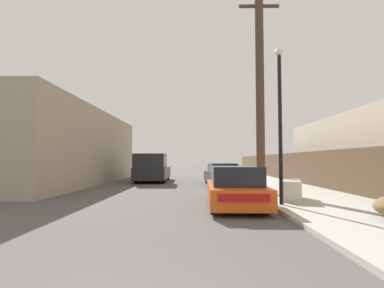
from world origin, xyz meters
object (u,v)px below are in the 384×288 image
object	(u,v)px
discarded_fridge	(290,190)
parked_sports_car_red	(235,188)
pickup_truck	(152,168)
utility_pole	(260,86)
car_parked_mid	(222,175)
street_lamp	(280,113)

from	to	relation	value
discarded_fridge	parked_sports_car_red	distance (m)	2.30
pickup_truck	utility_pole	xyz separation A→B (m)	(5.91, -7.72, 3.85)
car_parked_mid	pickup_truck	world-z (taller)	pickup_truck
car_parked_mid	parked_sports_car_red	bearing A→B (deg)	-96.06
car_parked_mid	street_lamp	distance (m)	9.23
pickup_truck	parked_sports_car_red	bearing A→B (deg)	110.55
discarded_fridge	pickup_truck	world-z (taller)	pickup_truck
utility_pole	street_lamp	xyz separation A→B (m)	(-0.14, -3.62, -1.80)
parked_sports_car_red	street_lamp	distance (m)	2.82
discarded_fridge	pickup_truck	bearing A→B (deg)	140.02
discarded_fridge	car_parked_mid	bearing A→B (deg)	120.92
pickup_truck	street_lamp	distance (m)	12.88
parked_sports_car_red	car_parked_mid	xyz separation A→B (m)	(0.28, 8.52, 0.02)
parked_sports_car_red	car_parked_mid	distance (m)	8.52
car_parked_mid	pickup_truck	xyz separation A→B (m)	(-4.63, 2.50, 0.34)
car_parked_mid	utility_pole	xyz separation A→B (m)	(1.28, -5.22, 4.20)
discarded_fridge	utility_pole	bearing A→B (deg)	120.20
parked_sports_car_red	street_lamp	xyz separation A→B (m)	(1.42, -0.32, 2.42)
car_parked_mid	utility_pole	distance (m)	6.82
parked_sports_car_red	street_lamp	bearing A→B (deg)	-11.64
pickup_truck	utility_pole	size ratio (longest dim) A/B	0.60
discarded_fridge	car_parked_mid	world-z (taller)	car_parked_mid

